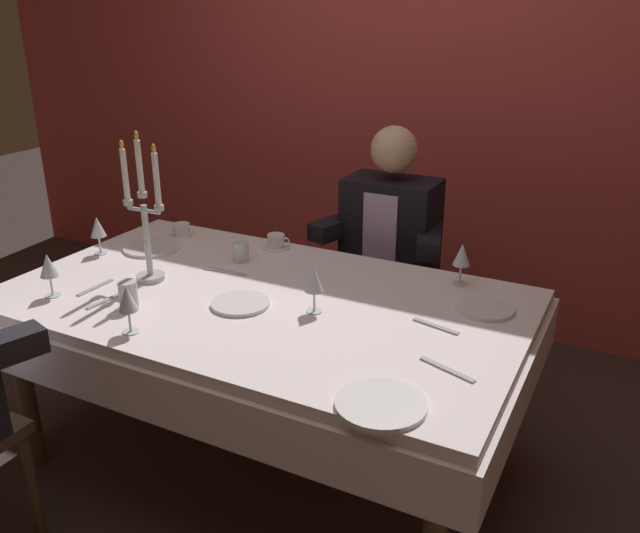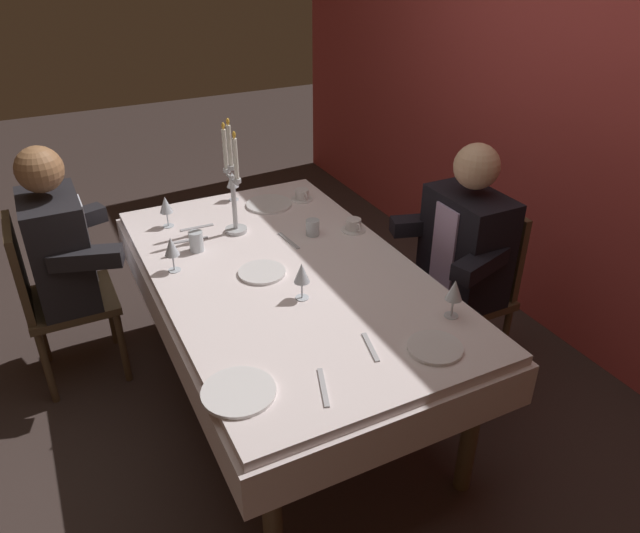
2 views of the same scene
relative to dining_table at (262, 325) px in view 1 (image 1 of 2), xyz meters
name	(u,v)px [view 1 (image 1 of 2)]	position (x,y,z in m)	size (l,w,h in m)	color
ground_plane	(267,461)	(0.00, 0.00, -0.62)	(12.00, 12.00, 0.00)	#3B2E2A
back_wall	(421,81)	(0.00, 1.66, 0.73)	(6.00, 0.12, 2.70)	#C74440
dining_table	(262,325)	(0.00, 0.00, 0.00)	(1.94, 1.14, 0.74)	white
candelabra	(145,222)	(-0.46, -0.06, 0.35)	(0.19, 0.11, 0.58)	silver
dinner_plate_0	(485,308)	(0.76, 0.26, 0.13)	(0.20, 0.20, 0.01)	white
dinner_plate_1	(240,303)	(-0.02, -0.10, 0.13)	(0.21, 0.21, 0.01)	white
dinner_plate_2	(152,247)	(-0.69, 0.21, 0.13)	(0.25, 0.25, 0.01)	white
dinner_plate_3	(381,404)	(0.66, -0.46, 0.13)	(0.25, 0.25, 0.01)	white
wine_glass_0	(127,300)	(-0.22, -0.44, 0.24)	(0.07, 0.07, 0.16)	silver
wine_glass_1	(48,266)	(-0.68, -0.35, 0.24)	(0.07, 0.07, 0.16)	silver
wine_glass_2	(98,228)	(-0.85, 0.06, 0.23)	(0.07, 0.07, 0.16)	silver
wine_glass_3	(462,256)	(0.62, 0.44, 0.23)	(0.07, 0.07, 0.16)	silver
wine_glass_4	(314,281)	(0.24, -0.03, 0.23)	(0.07, 0.07, 0.16)	silver
water_tumbler_0	(128,295)	(-0.36, -0.30, 0.17)	(0.07, 0.07, 0.10)	silver
water_tumbler_1	(241,252)	(-0.26, 0.26, 0.16)	(0.07, 0.07, 0.08)	silver
coffee_cup_0	(276,242)	(-0.22, 0.47, 0.15)	(0.13, 0.12, 0.06)	white
coffee_cup_1	(182,231)	(-0.68, 0.40, 0.15)	(0.13, 0.12, 0.06)	white
knife_0	(225,271)	(-0.25, 0.13, 0.12)	(0.19, 0.02, 0.01)	#B7B7BC
fork_1	(95,287)	(-0.59, -0.23, 0.12)	(0.17, 0.02, 0.01)	#B7B7BC
fork_2	(106,300)	(-0.47, -0.30, 0.12)	(0.17, 0.02, 0.01)	#B7B7BC
knife_3	(447,369)	(0.77, -0.20, 0.12)	(0.19, 0.02, 0.01)	#B7B7BC
fork_4	(436,326)	(0.65, 0.05, 0.12)	(0.17, 0.02, 0.01)	#B7B7BC
seated_diner_1	(391,234)	(0.16, 0.89, 0.11)	(0.63, 0.48, 1.24)	brown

